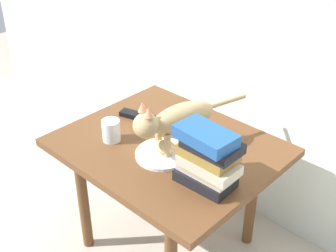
# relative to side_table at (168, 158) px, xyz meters

# --- Properties ---
(ground_plane) EXTENTS (6.00, 6.00, 0.00)m
(ground_plane) POSITION_rel_side_table_xyz_m (0.00, 0.00, -0.45)
(ground_plane) COLOR #B2A899
(side_table) EXTENTS (0.79, 0.65, 0.51)m
(side_table) POSITION_rel_side_table_xyz_m (0.00, 0.00, 0.00)
(side_table) COLOR brown
(side_table) RESTS_ON ground
(plate) EXTENTS (0.20, 0.20, 0.01)m
(plate) POSITION_rel_side_table_xyz_m (0.04, -0.07, 0.07)
(plate) COLOR white
(plate) RESTS_ON side_table
(bread_roll) EXTENTS (0.10, 0.08, 0.05)m
(bread_roll) POSITION_rel_side_table_xyz_m (0.05, -0.06, 0.10)
(bread_roll) COLOR #E0BC7A
(bread_roll) RESTS_ON plate
(cat) EXTENTS (0.17, 0.47, 0.23)m
(cat) POSITION_rel_side_table_xyz_m (0.05, -0.01, 0.20)
(cat) COLOR tan
(cat) RESTS_ON side_table
(book_stack) EXTENTS (0.21, 0.14, 0.21)m
(book_stack) POSITION_rel_side_table_xyz_m (0.26, -0.09, 0.17)
(book_stack) COLOR black
(book_stack) RESTS_ON side_table
(candle_jar) EXTENTS (0.07, 0.07, 0.08)m
(candle_jar) POSITION_rel_side_table_xyz_m (-0.18, -0.13, 0.10)
(candle_jar) COLOR silver
(candle_jar) RESTS_ON side_table
(tv_remote) EXTENTS (0.16, 0.09, 0.02)m
(tv_remote) POSITION_rel_side_table_xyz_m (-0.23, 0.06, 0.07)
(tv_remote) COLOR black
(tv_remote) RESTS_ON side_table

